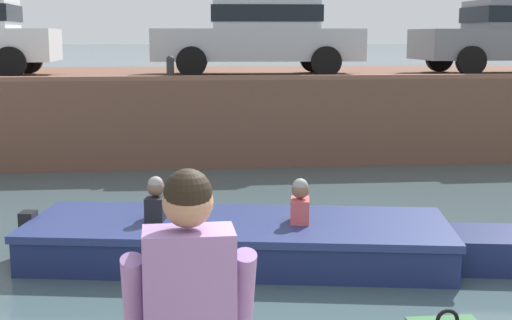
{
  "coord_description": "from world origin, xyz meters",
  "views": [
    {
      "loc": [
        -1.13,
        -3.2,
        2.45
      ],
      "look_at": [
        -0.45,
        3.44,
        1.28
      ],
      "focal_mm": 50.0,
      "sensor_mm": 36.0,
      "label": 1
    }
  ],
  "objects_px": {
    "motorboat_passing": "(256,240)",
    "person_seated_left": "(189,310)",
    "car_left_inner_silver": "(260,33)",
    "mooring_bollard_mid": "(170,67)"
  },
  "relations": [
    {
      "from": "mooring_bollard_mid",
      "to": "motorboat_passing",
      "type": "bearing_deg",
      "value": -80.21
    },
    {
      "from": "motorboat_passing",
      "to": "mooring_bollard_mid",
      "type": "xyz_separation_m",
      "value": [
        -1.0,
        5.77,
        1.65
      ]
    },
    {
      "from": "motorboat_passing",
      "to": "mooring_bollard_mid",
      "type": "bearing_deg",
      "value": 99.79
    },
    {
      "from": "mooring_bollard_mid",
      "to": "person_seated_left",
      "type": "xyz_separation_m",
      "value": [
        0.23,
        -10.54,
        -0.53
      ]
    },
    {
      "from": "car_left_inner_silver",
      "to": "mooring_bollard_mid",
      "type": "xyz_separation_m",
      "value": [
        -1.83,
        -1.58,
        -0.61
      ]
    },
    {
      "from": "motorboat_passing",
      "to": "person_seated_left",
      "type": "xyz_separation_m",
      "value": [
        -0.76,
        -4.76,
        1.12
      ]
    },
    {
      "from": "mooring_bollard_mid",
      "to": "person_seated_left",
      "type": "height_order",
      "value": "mooring_bollard_mid"
    },
    {
      "from": "motorboat_passing",
      "to": "mooring_bollard_mid",
      "type": "distance_m",
      "value": 6.09
    },
    {
      "from": "mooring_bollard_mid",
      "to": "person_seated_left",
      "type": "relative_size",
      "value": 0.46
    },
    {
      "from": "motorboat_passing",
      "to": "car_left_inner_silver",
      "type": "xyz_separation_m",
      "value": [
        0.83,
        7.35,
        2.26
      ]
    }
  ]
}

